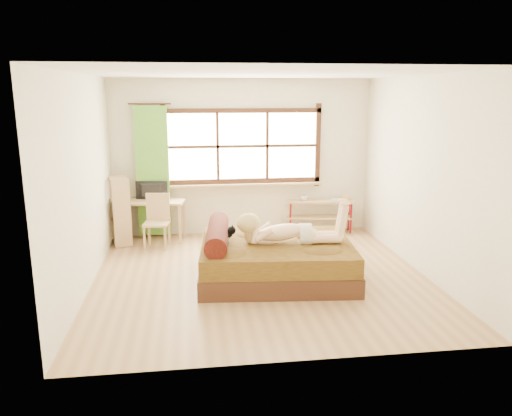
{
  "coord_description": "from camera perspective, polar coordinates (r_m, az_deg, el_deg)",
  "views": [
    {
      "loc": [
        -0.91,
        -6.41,
        2.48
      ],
      "look_at": [
        -0.03,
        0.2,
        0.92
      ],
      "focal_mm": 35.0,
      "sensor_mm": 36.0,
      "label": 1
    }
  ],
  "objects": [
    {
      "name": "bed",
      "position": [
        6.79,
        1.91,
        -5.77
      ],
      "size": [
        2.17,
        1.8,
        0.77
      ],
      "rotation": [
        0.0,
        0.0,
        -0.09
      ],
      "color": "black",
      "rests_on": "floor"
    },
    {
      "name": "wall_back",
      "position": [
        8.78,
        -1.55,
        5.79
      ],
      "size": [
        4.5,
        0.0,
        4.5
      ],
      "primitive_type": "plane",
      "rotation": [
        1.57,
        0.0,
        0.0
      ],
      "color": "silver",
      "rests_on": "floor"
    },
    {
      "name": "desk",
      "position": [
        8.59,
        -11.85,
        0.26
      ],
      "size": [
        1.17,
        0.67,
        0.69
      ],
      "rotation": [
        0.0,
        0.0,
        -0.15
      ],
      "color": "tan",
      "rests_on": "floor"
    },
    {
      "name": "chair",
      "position": [
        8.25,
        -11.21,
        -1.08
      ],
      "size": [
        0.44,
        0.44,
        0.87
      ],
      "rotation": [
        0.0,
        0.0,
        -0.15
      ],
      "color": "tan",
      "rests_on": "floor"
    },
    {
      "name": "floor",
      "position": [
        6.93,
        0.5,
        -7.77
      ],
      "size": [
        4.5,
        4.5,
        0.0
      ],
      "primitive_type": "plane",
      "color": "#9E754C",
      "rests_on": "ground"
    },
    {
      "name": "wall_right",
      "position": [
        7.23,
        18.5,
        3.53
      ],
      "size": [
        0.0,
        4.5,
        4.5
      ],
      "primitive_type": "plane",
      "rotation": [
        1.57,
        0.0,
        -1.57
      ],
      "color": "silver",
      "rests_on": "floor"
    },
    {
      "name": "wall_left",
      "position": [
        6.64,
        -19.09,
        2.67
      ],
      "size": [
        0.0,
        4.5,
        4.5
      ],
      "primitive_type": "plane",
      "rotation": [
        1.57,
        0.0,
        1.57
      ],
      "color": "silver",
      "rests_on": "floor"
    },
    {
      "name": "ceiling",
      "position": [
        6.48,
        0.55,
        15.15
      ],
      "size": [
        4.5,
        4.5,
        0.0
      ],
      "primitive_type": "plane",
      "rotation": [
        3.14,
        0.0,
        0.0
      ],
      "color": "white",
      "rests_on": "wall_back"
    },
    {
      "name": "wall_front",
      "position": [
        4.4,
        4.65,
        -1.7
      ],
      "size": [
        4.5,
        0.0,
        4.5
      ],
      "primitive_type": "plane",
      "rotation": [
        -1.57,
        0.0,
        0.0
      ],
      "color": "silver",
      "rests_on": "floor"
    },
    {
      "name": "woman",
      "position": [
        6.61,
        3.73,
        -1.44
      ],
      "size": [
        1.45,
        0.53,
        0.61
      ],
      "primitive_type": null,
      "rotation": [
        0.0,
        0.0,
        -0.09
      ],
      "color": "beige",
      "rests_on": "bed"
    },
    {
      "name": "book",
      "position": [
        9.03,
        8.61,
        0.99
      ],
      "size": [
        0.2,
        0.24,
        0.02
      ],
      "primitive_type": "imported",
      "rotation": [
        0.0,
        0.0,
        -0.16
      ],
      "color": "gray",
      "rests_on": "pipe_shelf"
    },
    {
      "name": "curtain",
      "position": [
        8.66,
        -11.73,
        4.08
      ],
      "size": [
        0.55,
        0.1,
        2.2
      ],
      "primitive_type": "cube",
      "color": "#407E22",
      "rests_on": "wall_back"
    },
    {
      "name": "kitten",
      "position": [
        6.7,
        -3.87,
        -2.88
      ],
      "size": [
        0.31,
        0.15,
        0.24
      ],
      "primitive_type": null,
      "rotation": [
        0.0,
        0.0,
        -0.09
      ],
      "color": "black",
      "rests_on": "bed"
    },
    {
      "name": "window",
      "position": [
        8.73,
        -1.54,
        6.8
      ],
      "size": [
        2.8,
        0.16,
        1.46
      ],
      "color": "#FFEDBF",
      "rests_on": "wall_back"
    },
    {
      "name": "bookshelf",
      "position": [
        8.5,
        -15.27,
        -0.24
      ],
      "size": [
        0.4,
        0.55,
        1.13
      ],
      "rotation": [
        0.0,
        0.0,
        0.26
      ],
      "color": "tan",
      "rests_on": "floor"
    },
    {
      "name": "cup",
      "position": [
        8.9,
        5.52,
        1.15
      ],
      "size": [
        0.14,
        0.14,
        0.09
      ],
      "primitive_type": "imported",
      "rotation": [
        0.0,
        0.0,
        -0.16
      ],
      "color": "gray",
      "rests_on": "pipe_shelf"
    },
    {
      "name": "monitor",
      "position": [
        8.59,
        -11.9,
        1.94
      ],
      "size": [
        0.55,
        0.15,
        0.31
      ],
      "primitive_type": "imported",
      "rotation": [
        0.0,
        0.0,
        2.99
      ],
      "color": "black",
      "rests_on": "desk"
    },
    {
      "name": "pipe_shelf",
      "position": [
        9.02,
        7.43,
        -0.06
      ],
      "size": [
        1.2,
        0.47,
        0.66
      ],
      "rotation": [
        0.0,
        0.0,
        -0.16
      ],
      "color": "tan",
      "rests_on": "floor"
    }
  ]
}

